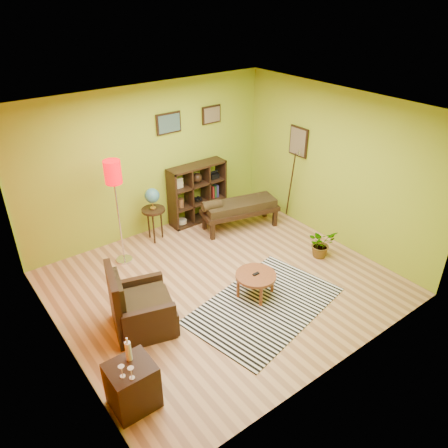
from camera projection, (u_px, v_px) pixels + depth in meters
ground at (223, 283)px, 7.09m from camera, size 5.00×5.00×0.00m
room_shell at (217, 183)px, 6.17m from camera, size 5.04×4.54×2.82m
zebra_rug at (265, 305)px, 6.61m from camera, size 2.54×1.88×0.01m
coffee_table at (256, 277)px, 6.68m from camera, size 0.63×0.63×0.41m
armchair at (139, 310)px, 6.07m from camera, size 1.00×1.00×0.99m
side_cabinet at (132, 385)px, 4.94m from camera, size 0.51×0.46×0.92m
floor_lamp at (114, 182)px, 6.93m from camera, size 0.28×0.28×1.86m
globe_table at (153, 202)px, 7.91m from camera, size 0.43×0.43×1.05m
cube_shelf at (198, 193)px, 8.69m from camera, size 1.20×0.35×1.20m
bench at (238, 208)px, 8.47m from camera, size 1.59×0.88×0.70m
potted_plant at (321, 246)px, 7.71m from camera, size 0.55×0.59×0.41m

